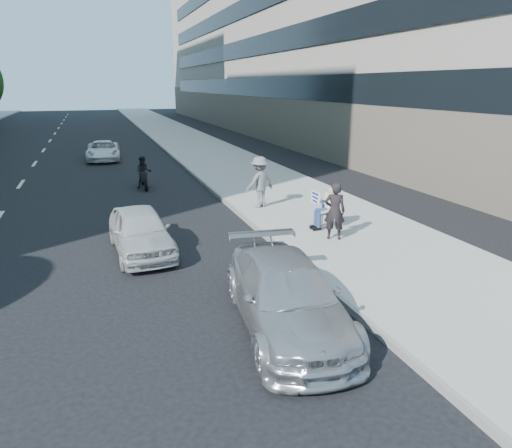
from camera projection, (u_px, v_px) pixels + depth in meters
name	position (u px, v px, depth m)	size (l,w,h in m)	color
ground	(252.00, 284.00, 10.52)	(160.00, 160.00, 0.00)	black
near_sidewalk	(210.00, 154.00, 29.80)	(5.00, 120.00, 0.15)	#ADACA2
near_building	(313.00, 21.00, 41.84)	(14.00, 70.00, 20.00)	gray
seated_protester	(327.00, 205.00, 13.95)	(0.83, 1.11, 1.31)	navy
jogger	(260.00, 182.00, 16.34)	(1.18, 0.68, 1.83)	slate
pedestrian_woman	(335.00, 211.00, 12.93)	(0.60, 0.39, 1.65)	black
parked_sedan	(286.00, 295.00, 8.53)	(1.80, 4.42, 1.28)	#9EA0A5
white_sedan_near	(140.00, 231.00, 12.36)	(1.46, 3.62, 1.23)	silver
white_sedan_far	(103.00, 151.00, 27.63)	(1.90, 4.13, 1.15)	white
motorcycle	(144.00, 174.00, 20.11)	(0.75, 2.05, 1.42)	black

